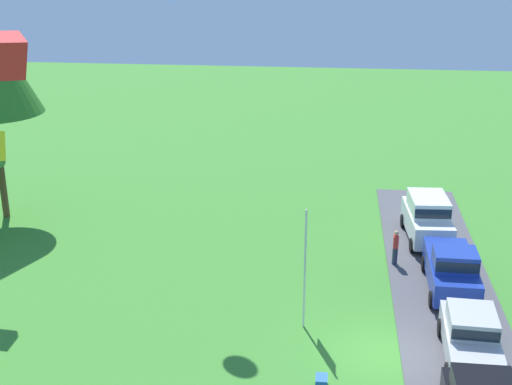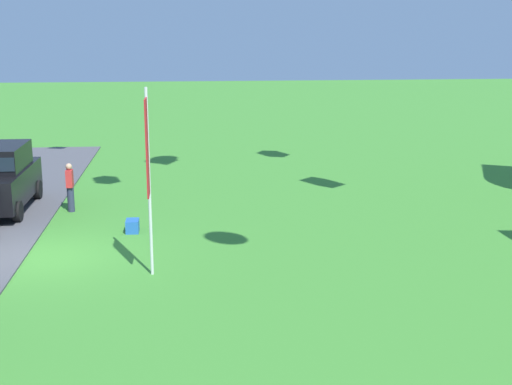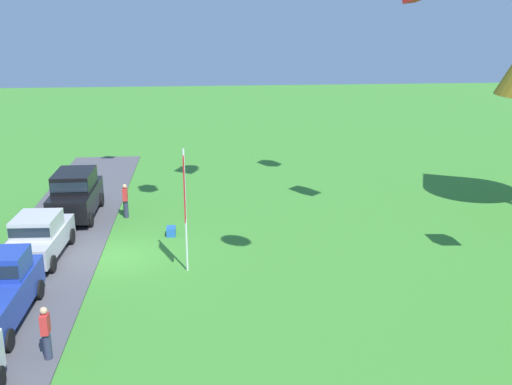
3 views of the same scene
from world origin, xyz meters
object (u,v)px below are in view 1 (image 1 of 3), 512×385
at_px(car_suv_near_entrance, 427,216).
at_px(cooler_box, 321,382).
at_px(flag_banner, 305,252).
at_px(kite_box_trailing_tail, 8,56).
at_px(car_sedan_mid_row, 471,335).
at_px(person_watching_sky, 395,248).
at_px(car_pickup_by_flagpole, 452,269).

xyz_separation_m(car_suv_near_entrance, cooler_box, (-12.98, 4.88, -1.10)).
bearing_deg(flag_banner, kite_box_trailing_tail, 108.64).
xyz_separation_m(car_sedan_mid_row, car_suv_near_entrance, (10.75, 0.33, 0.25)).
bearing_deg(person_watching_sky, kite_box_trailing_tail, 123.84).
relative_size(cooler_box, kite_box_trailing_tail, 0.43).
bearing_deg(car_sedan_mid_row, flag_banner, 72.27).
height_order(person_watching_sky, kite_box_trailing_tail, kite_box_trailing_tail).
bearing_deg(kite_box_trailing_tail, car_suv_near_entrance, -51.48).
xyz_separation_m(cooler_box, kite_box_trailing_tail, (0.99, 10.19, 10.61)).
bearing_deg(car_suv_near_entrance, kite_box_trailing_tail, 128.52).
bearing_deg(car_sedan_mid_row, person_watching_sky, 15.19).
height_order(car_sedan_mid_row, car_pickup_by_flagpole, car_pickup_by_flagpole).
xyz_separation_m(car_pickup_by_flagpole, flag_banner, (-3.30, 6.08, 1.99)).
height_order(flag_banner, kite_box_trailing_tail, kite_box_trailing_tail).
height_order(car_sedan_mid_row, car_suv_near_entrance, car_suv_near_entrance).
bearing_deg(cooler_box, flag_banner, 10.83).
distance_m(person_watching_sky, kite_box_trailing_tail, 18.86).
height_order(car_pickup_by_flagpole, cooler_box, car_pickup_by_flagpole).
relative_size(car_pickup_by_flagpole, person_watching_sky, 2.94).
height_order(car_pickup_by_flagpole, person_watching_sky, car_pickup_by_flagpole).
xyz_separation_m(car_sedan_mid_row, person_watching_sky, (7.68, 2.08, -0.16)).
distance_m(car_suv_near_entrance, flag_banner, 10.64).
bearing_deg(car_suv_near_entrance, car_pickup_by_flagpole, -175.78).
height_order(car_sedan_mid_row, kite_box_trailing_tail, kite_box_trailing_tail).
bearing_deg(person_watching_sky, flag_banner, 145.75).
distance_m(car_sedan_mid_row, person_watching_sky, 7.96).
bearing_deg(flag_banner, person_watching_sky, -34.25).
height_order(flag_banner, cooler_box, flag_banner).
bearing_deg(car_pickup_by_flagpole, car_suv_near_entrance, 4.22).
xyz_separation_m(flag_banner, cooler_box, (-4.16, -0.80, -2.89)).
height_order(cooler_box, kite_box_trailing_tail, kite_box_trailing_tail).
distance_m(car_sedan_mid_row, car_pickup_by_flagpole, 5.22).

